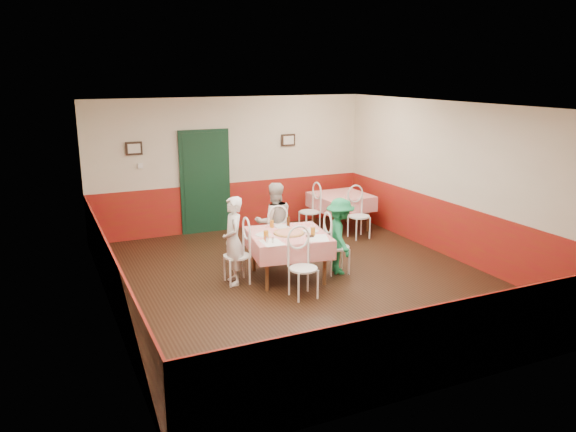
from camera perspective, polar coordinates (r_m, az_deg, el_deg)
name	(u,v)px	position (r m, az deg, el deg)	size (l,w,h in m)	color
floor	(304,281)	(9.18, 1.61, -6.59)	(7.00, 7.00, 0.00)	black
ceiling	(305,106)	(8.58, 1.74, 11.12)	(7.00, 7.00, 0.00)	white
back_wall	(231,164)	(11.96, -5.77, 5.27)	(6.00, 0.10, 2.80)	beige
front_wall	(456,265)	(5.96, 16.72, -4.78)	(6.00, 0.10, 2.80)	beige
left_wall	(105,217)	(7.96, -18.11, -0.08)	(0.10, 7.00, 2.80)	beige
right_wall	(456,182)	(10.43, 16.66, 3.37)	(0.10, 7.00, 2.80)	beige
wainscot_back	(233,206)	(12.13, -5.64, 1.06)	(6.00, 0.03, 1.00)	maroon
wainscot_front	(449,345)	(6.31, 16.03, -12.48)	(6.00, 0.03, 1.00)	maroon
wainscot_left	(111,279)	(8.22, -17.51, -6.15)	(0.03, 7.00, 1.00)	maroon
wainscot_right	(451,230)	(10.62, 16.25, -1.41)	(0.03, 7.00, 1.00)	maroon
door	(205,183)	(11.80, -8.41, 3.33)	(0.96, 0.06, 2.10)	black
picture_left	(134,148)	(11.37, -15.38, 6.64)	(0.32, 0.03, 0.26)	black
picture_right	(288,140)	(12.33, 0.03, 7.73)	(0.32, 0.03, 0.26)	black
thermostat	(140,166)	(11.44, -14.77, 4.94)	(0.10, 0.03, 0.10)	white
main_table	(288,256)	(9.20, 0.00, -4.07)	(1.22, 1.22, 0.77)	red
second_table	(341,212)	(12.10, 5.37, 0.42)	(1.12, 1.12, 0.77)	red
chair_left	(237,256)	(8.99, -5.23, -4.07)	(0.42, 0.42, 0.90)	white
chair_right	(337,247)	(9.43, 4.99, -3.18)	(0.42, 0.42, 0.90)	white
chair_far	(275,237)	(9.96, -1.33, -2.16)	(0.42, 0.42, 0.90)	white
chair_near	(303,269)	(8.40, 1.58, -5.37)	(0.42, 0.42, 0.90)	white
chair_second_a	(310,212)	(11.74, 2.20, 0.41)	(0.42, 0.42, 0.90)	white
chair_second_b	(359,216)	(11.46, 7.24, -0.04)	(0.42, 0.42, 0.90)	white
pizza	(289,233)	(9.06, 0.10, -1.71)	(0.48, 0.48, 0.03)	#B74723
plate_left	(263,235)	(8.98, -2.53, -1.92)	(0.25, 0.25, 0.01)	white
plate_right	(311,231)	(9.19, 2.33, -1.53)	(0.25, 0.25, 0.01)	white
plate_far	(282,226)	(9.46, -0.65, -1.07)	(0.25, 0.25, 0.01)	white
glass_a	(266,235)	(8.73, -2.24, -1.97)	(0.08, 0.08, 0.14)	#BF7219
glass_b	(313,232)	(8.96, 2.55, -1.59)	(0.07, 0.07, 0.13)	#BF7219
glass_c	(272,224)	(9.41, -1.66, -0.80)	(0.07, 0.07, 0.12)	#BF7219
beer_bottle	(288,221)	(9.45, 0.03, -0.49)	(0.06, 0.06, 0.20)	#381C0A
shaker_a	(267,240)	(8.59, -2.16, -2.43)	(0.04, 0.04, 0.09)	silver
shaker_b	(273,240)	(8.56, -1.56, -2.49)	(0.04, 0.04, 0.09)	silver
shaker_c	(266,239)	(8.64, -2.25, -2.32)	(0.04, 0.04, 0.09)	#B23319
menu_left	(272,242)	(8.60, -1.64, -2.70)	(0.30, 0.40, 0.00)	white
menu_right	(318,238)	(8.84, 3.10, -2.24)	(0.30, 0.40, 0.00)	white
wallet	(310,236)	(8.90, 2.25, -2.06)	(0.11, 0.09, 0.02)	black
diner_left	(233,241)	(8.91, -5.59, -2.52)	(0.52, 0.34, 1.42)	gray
diner_far	(274,222)	(9.93, -1.41, -0.63)	(0.69, 0.54, 1.43)	gray
diner_right	(340,236)	(9.39, 5.30, -2.04)	(0.83, 0.48, 1.28)	gray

